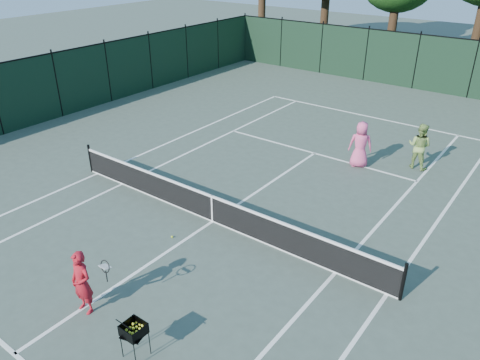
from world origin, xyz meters
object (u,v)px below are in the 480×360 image
Objects in this scene: player_green at (419,146)px; ball_hopper at (134,330)px; coach at (82,283)px; loose_ball_midcourt at (172,237)px; player_pink at (360,144)px.

player_green reaches higher than ball_hopper.
player_green is (3.56, 12.20, 0.07)m from coach.
coach is 0.91× the size of player_green.
loose_ball_midcourt is at bearing 109.30° from ball_hopper.
player_green is at bearing 67.28° from ball_hopper.
player_pink is 2.10× the size of ball_hopper.
coach is 23.34× the size of loose_ball_midcourt.
coach is 11.16m from player_pink.
loose_ball_midcourt is (-4.05, -8.89, -0.84)m from player_green.
loose_ball_midcourt is at bearing 49.10° from player_pink.
ball_hopper is at bearing 86.22° from player_green.
player_pink reaches higher than coach.
ball_hopper is (1.93, -0.21, -0.10)m from coach.
ball_hopper is at bearing -8.47° from coach.
player_pink reaches higher than player_green.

